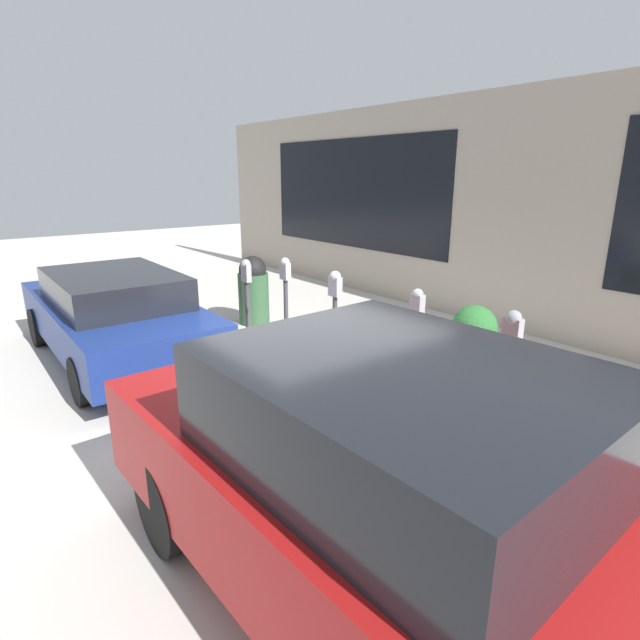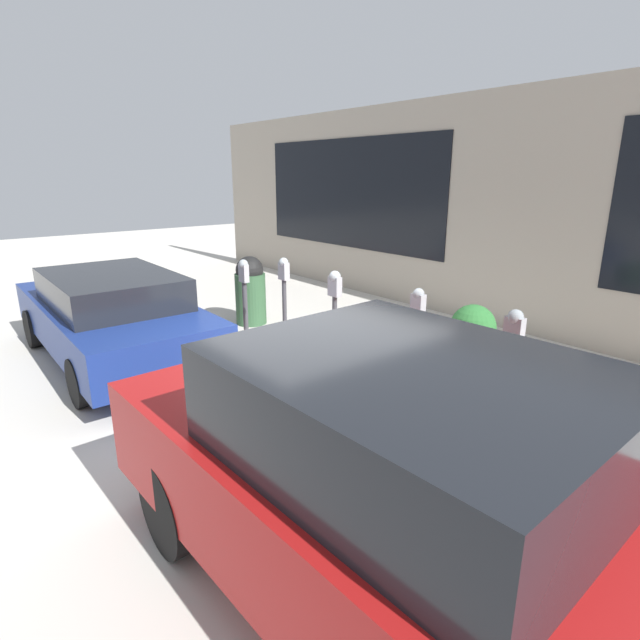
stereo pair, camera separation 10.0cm
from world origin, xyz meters
name	(u,v)px [view 2 (the right image)]	position (x,y,z in m)	size (l,w,h in m)	color
ground_plane	(311,396)	(0.00, 0.00, 0.00)	(40.00, 40.00, 0.00)	beige
curb_strip	(306,396)	(0.00, 0.08, 0.02)	(19.00, 0.16, 0.04)	red
building_facade	(520,213)	(0.00, -4.47, 2.02)	(19.00, 0.17, 4.02)	#9E9384
parking_meter_nearest	(510,366)	(-2.31, -0.48, 0.99)	(0.17, 0.14, 1.52)	#38383D
parking_meter_second	(416,337)	(-1.21, -0.48, 0.98)	(0.15, 0.12, 1.52)	#38383D
parking_meter_middle	(335,306)	(0.05, -0.42, 1.08)	(0.17, 0.15, 1.52)	#38383D
parking_meter_fourth	(284,291)	(1.23, -0.48, 1.04)	(0.16, 0.14, 1.53)	#38383D
parking_meter_farthest	(244,288)	(2.32, -0.47, 0.90)	(0.18, 0.16, 1.36)	#38383D
planter_box	(471,354)	(-1.00, -1.84, 0.41)	(1.13, 0.88, 1.07)	#A39989
parked_car_front	(392,481)	(-2.74, 1.52, 0.88)	(4.15, 2.03, 1.70)	maroon
parked_car_middle	(111,314)	(2.82, 1.47, 0.70)	(4.43, 1.82, 1.32)	navy
trash_bin	(250,290)	(3.17, -1.08, 0.62)	(0.55, 0.55, 1.24)	#2D5133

